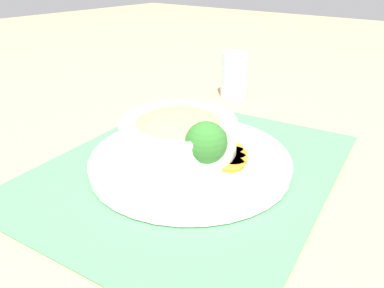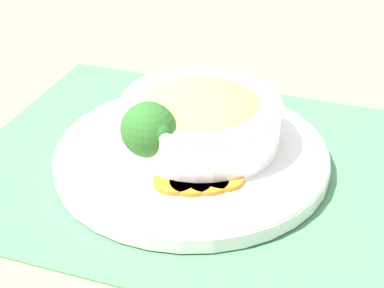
% 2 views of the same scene
% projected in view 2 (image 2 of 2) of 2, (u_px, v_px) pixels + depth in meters
% --- Properties ---
extents(ground_plane, '(4.00, 4.00, 0.00)m').
position_uv_depth(ground_plane, '(192.00, 166.00, 0.74)').
color(ground_plane, tan).
extents(placemat, '(0.56, 0.47, 0.00)m').
position_uv_depth(placemat, '(192.00, 164.00, 0.74)').
color(placemat, '#4C8C59').
rests_on(placemat, ground_plane).
extents(plate, '(0.31, 0.31, 0.02)m').
position_uv_depth(plate, '(192.00, 155.00, 0.73)').
color(plate, white).
rests_on(plate, placemat).
extents(bowl, '(0.18, 0.18, 0.07)m').
position_uv_depth(bowl, '(201.00, 117.00, 0.73)').
color(bowl, white).
rests_on(bowl, plate).
extents(broccoli_floret, '(0.06, 0.06, 0.08)m').
position_uv_depth(broccoli_floret, '(149.00, 131.00, 0.67)').
color(broccoli_floret, '#84AD5B').
rests_on(broccoli_floret, plate).
extents(carrot_slice_near, '(0.05, 0.05, 0.01)m').
position_uv_depth(carrot_slice_near, '(174.00, 182.00, 0.67)').
color(carrot_slice_near, orange).
rests_on(carrot_slice_near, plate).
extents(carrot_slice_middle, '(0.05, 0.05, 0.01)m').
position_uv_depth(carrot_slice_middle, '(191.00, 183.00, 0.67)').
color(carrot_slice_middle, orange).
rests_on(carrot_slice_middle, plate).
extents(carrot_slice_far, '(0.05, 0.05, 0.01)m').
position_uv_depth(carrot_slice_far, '(208.00, 182.00, 0.67)').
color(carrot_slice_far, orange).
rests_on(carrot_slice_far, plate).
extents(carrot_slice_extra, '(0.05, 0.05, 0.01)m').
position_uv_depth(carrot_slice_extra, '(223.00, 178.00, 0.68)').
color(carrot_slice_extra, orange).
rests_on(carrot_slice_extra, plate).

